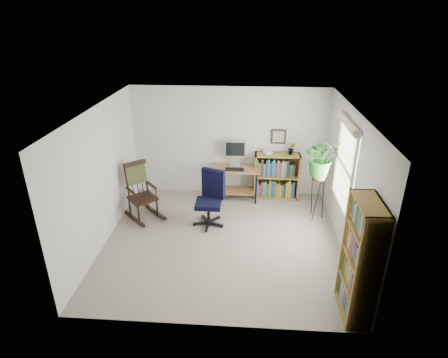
# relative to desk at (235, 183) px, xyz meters

# --- Properties ---
(floor) EXTENTS (4.20, 4.00, 0.00)m
(floor) POSITION_rel_desk_xyz_m (-0.14, -1.70, -0.36)
(floor) COLOR gray
(floor) RESTS_ON ground
(ceiling) EXTENTS (4.20, 4.00, 0.00)m
(ceiling) POSITION_rel_desk_xyz_m (-0.14, -1.70, 2.04)
(ceiling) COLOR silver
(ceiling) RESTS_ON ground
(wall_back) EXTENTS (4.20, 0.00, 2.40)m
(wall_back) POSITION_rel_desk_xyz_m (-0.14, 0.30, 0.84)
(wall_back) COLOR silver
(wall_back) RESTS_ON ground
(wall_front) EXTENTS (4.20, 0.00, 2.40)m
(wall_front) POSITION_rel_desk_xyz_m (-0.14, -3.70, 0.84)
(wall_front) COLOR silver
(wall_front) RESTS_ON ground
(wall_left) EXTENTS (0.00, 4.00, 2.40)m
(wall_left) POSITION_rel_desk_xyz_m (-2.24, -1.70, 0.84)
(wall_left) COLOR silver
(wall_left) RESTS_ON ground
(wall_right) EXTENTS (0.00, 4.00, 2.40)m
(wall_right) POSITION_rel_desk_xyz_m (1.96, -1.70, 0.84)
(wall_right) COLOR silver
(wall_right) RESTS_ON ground
(window) EXTENTS (0.12, 1.20, 1.50)m
(window) POSITION_rel_desk_xyz_m (1.92, -1.40, 1.04)
(window) COLOR white
(window) RESTS_ON wall_right
(desk) EXTENTS (1.01, 0.56, 0.73)m
(desk) POSITION_rel_desk_xyz_m (0.00, 0.00, 0.00)
(desk) COLOR olive
(desk) RESTS_ON floor
(monitor) EXTENTS (0.46, 0.16, 0.56)m
(monitor) POSITION_rel_desk_xyz_m (0.00, 0.14, 0.64)
(monitor) COLOR #BABBBF
(monitor) RESTS_ON desk
(keyboard) EXTENTS (0.40, 0.15, 0.02)m
(keyboard) POSITION_rel_desk_xyz_m (0.00, -0.12, 0.38)
(keyboard) COLOR black
(keyboard) RESTS_ON desk
(office_chair) EXTENTS (0.78, 0.78, 1.10)m
(office_chair) POSITION_rel_desk_xyz_m (-0.45, -1.16, 0.19)
(office_chair) COLOR black
(office_chair) RESTS_ON floor
(rocking_chair) EXTENTS (1.11, 1.15, 1.16)m
(rocking_chair) POSITION_rel_desk_xyz_m (-1.78, -0.96, 0.22)
(rocking_chair) COLOR black
(rocking_chair) RESTS_ON floor
(low_bookshelf) EXTENTS (0.96, 0.32, 1.01)m
(low_bookshelf) POSITION_rel_desk_xyz_m (0.91, 0.12, 0.14)
(low_bookshelf) COLOR olive
(low_bookshelf) RESTS_ON floor
(tall_bookshelf) EXTENTS (0.32, 0.75, 1.71)m
(tall_bookshelf) POSITION_rel_desk_xyz_m (1.78, -3.30, 0.49)
(tall_bookshelf) COLOR olive
(tall_bookshelf) RESTS_ON floor
(plant_stand) EXTENTS (0.34, 0.34, 1.01)m
(plant_stand) POSITION_rel_desk_xyz_m (1.66, -0.75, 0.14)
(plant_stand) COLOR black
(plant_stand) RESTS_ON floor
(spider_plant) EXTENTS (1.69, 1.88, 1.46)m
(spider_plant) POSITION_rel_desk_xyz_m (1.66, -0.75, 1.30)
(spider_plant) COLOR #286B25
(spider_plant) RESTS_ON plant_stand
(potted_plant_small) EXTENTS (0.13, 0.24, 0.11)m
(potted_plant_small) POSITION_rel_desk_xyz_m (1.19, 0.13, 0.71)
(potted_plant_small) COLOR #286B25
(potted_plant_small) RESTS_ON low_bookshelf
(framed_picture) EXTENTS (0.32, 0.04, 0.32)m
(framed_picture) POSITION_rel_desk_xyz_m (0.91, 0.27, 1.00)
(framed_picture) COLOR black
(framed_picture) RESTS_ON wall_back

